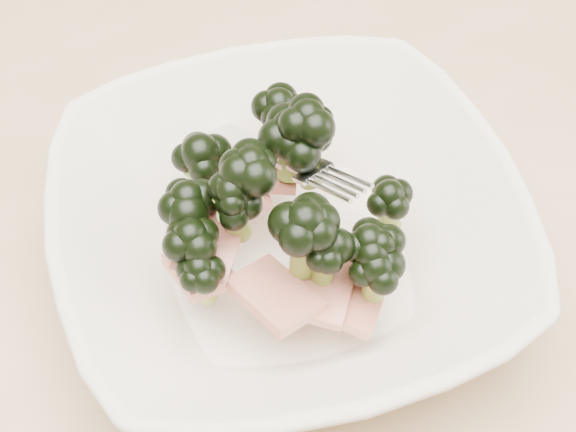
# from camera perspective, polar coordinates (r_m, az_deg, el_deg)

# --- Properties ---
(dining_table) EXTENTS (1.20, 0.80, 0.75)m
(dining_table) POSITION_cam_1_polar(r_m,az_deg,el_deg) (0.58, -4.50, -13.55)
(dining_table) COLOR tan
(dining_table) RESTS_ON ground
(broccoli_dish) EXTENTS (0.30, 0.30, 0.11)m
(broccoli_dish) POSITION_cam_1_polar(r_m,az_deg,el_deg) (0.49, -0.11, -0.76)
(broccoli_dish) COLOR beige
(broccoli_dish) RESTS_ON dining_table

